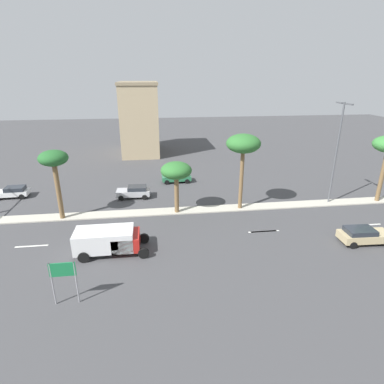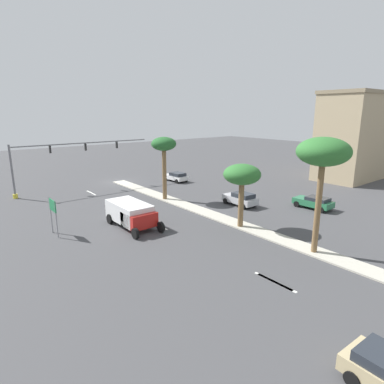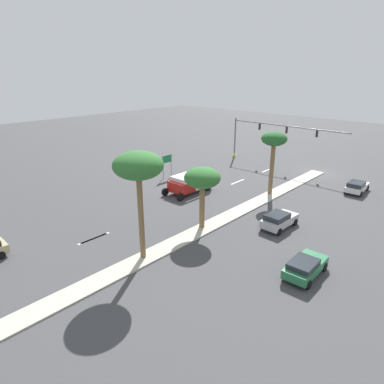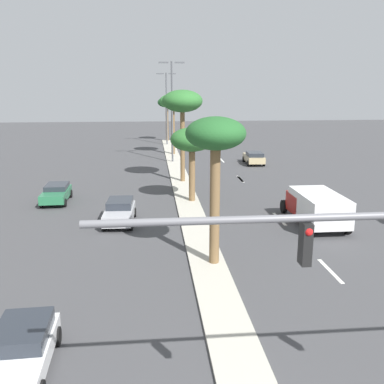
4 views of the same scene
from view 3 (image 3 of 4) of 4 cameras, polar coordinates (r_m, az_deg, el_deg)
ground_plane at (r=31.10m, az=2.07°, el=-6.23°), size 160.00×160.00×0.00m
median_curb at (r=26.74m, az=-8.01°, el=-10.97°), size 1.80×63.49×0.12m
lane_stripe_left at (r=50.19m, az=12.53°, el=3.61°), size 0.20×2.80×0.01m
lane_stripe_outboard at (r=44.25m, az=7.68°, el=1.72°), size 0.20×2.80×0.01m
lane_stripe_rear at (r=38.07m, az=0.39°, el=-1.16°), size 0.20×2.80×0.01m
lane_stripe_front at (r=30.68m, az=-15.96°, el=-7.43°), size 0.20×2.80×0.01m
lane_stripe_right at (r=30.57m, az=-16.35°, el=-7.57°), size 0.20×2.80×0.01m
traffic_signal_gantry at (r=53.29m, az=11.74°, el=9.42°), size 18.18×0.53×6.38m
directional_road_sign at (r=45.07m, az=-4.21°, el=5.15°), size 0.10×1.64×3.07m
palm_tree_front at (r=38.81m, az=13.62°, el=8.20°), size 2.83×2.83×7.18m
palm_tree_rear at (r=29.61m, az=1.75°, el=2.19°), size 3.24×3.24×5.59m
palm_tree_far at (r=24.04m, az=-9.01°, el=4.07°), size 3.61×3.61×8.28m
sedan_green_outboard at (r=25.51m, az=18.48°, el=-11.80°), size 1.99×4.03×1.33m
sedan_white_front at (r=44.35m, az=25.95°, el=0.85°), size 2.03×4.03×1.36m
sedan_silver_inboard at (r=32.02m, az=14.40°, el=-4.54°), size 2.02×4.05×1.47m
box_truck at (r=39.78m, az=-0.48°, el=1.62°), size 2.73×6.05×2.13m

